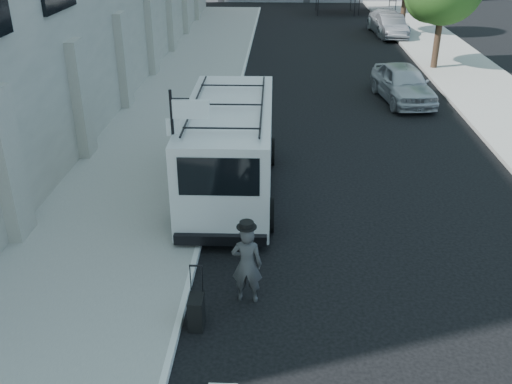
# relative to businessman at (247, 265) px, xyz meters

# --- Properties ---
(ground) EXTENTS (120.00, 120.00, 0.00)m
(ground) POSITION_rel_businessman_xyz_m (0.73, -0.47, -0.86)
(ground) COLOR black
(ground) RESTS_ON ground
(sidewalk_left) EXTENTS (4.50, 48.00, 0.15)m
(sidewalk_left) POSITION_rel_businessman_xyz_m (-3.52, 15.53, -0.78)
(sidewalk_left) COLOR gray
(sidewalk_left) RESTS_ON ground
(sidewalk_right) EXTENTS (4.00, 56.00, 0.15)m
(sidewalk_right) POSITION_rel_businessman_xyz_m (9.73, 19.53, -0.78)
(sidewalk_right) COLOR gray
(sidewalk_right) RESTS_ON ground
(sign_pole) EXTENTS (1.03, 0.07, 3.50)m
(sign_pole) POSITION_rel_businessman_xyz_m (-1.63, 2.73, 1.80)
(sign_pole) COLOR black
(sign_pole) RESTS_ON sidewalk_left
(businessman) EXTENTS (0.64, 0.44, 1.72)m
(businessman) POSITION_rel_businessman_xyz_m (0.00, 0.00, 0.00)
(businessman) COLOR #3C3D3F
(businessman) RESTS_ON ground
(suitcase) EXTENTS (0.28, 0.45, 1.26)m
(suitcase) POSITION_rel_businessman_xyz_m (-0.92, -0.88, -0.52)
(suitcase) COLOR black
(suitcase) RESTS_ON ground
(cargo_van) EXTENTS (2.55, 7.01, 2.60)m
(cargo_van) POSITION_rel_businessman_xyz_m (-0.77, 5.16, 0.48)
(cargo_van) COLOR silver
(cargo_van) RESTS_ON ground
(parked_car_a) EXTENTS (2.42, 4.73, 1.54)m
(parked_car_a) POSITION_rel_businessman_xyz_m (5.73, 14.13, -0.09)
(parked_car_a) COLOR #AFB0B7
(parked_car_a) RESTS_ON ground
(parked_car_b) EXTENTS (1.67, 4.34, 1.41)m
(parked_car_b) POSITION_rel_businessman_xyz_m (7.53, 28.00, -0.15)
(parked_car_b) COLOR #58595F
(parked_car_b) RESTS_ON ground
(parked_car_c) EXTENTS (2.45, 5.13, 1.44)m
(parked_car_c) POSITION_rel_businessman_xyz_m (7.53, 29.23, -0.14)
(parked_car_c) COLOR #A4A6AC
(parked_car_c) RESTS_ON ground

